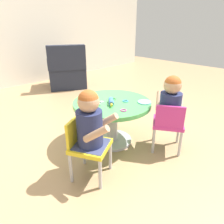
# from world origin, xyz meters

# --- Properties ---
(ground_plane) EXTENTS (10.00, 10.00, 0.00)m
(ground_plane) POSITION_xyz_m (0.00, 0.00, 0.00)
(ground_plane) COLOR tan
(craft_table) EXTENTS (0.82, 0.82, 0.48)m
(craft_table) POSITION_xyz_m (0.00, 0.00, 0.36)
(craft_table) COLOR silver
(craft_table) RESTS_ON ground
(child_chair_left) EXTENTS (0.40, 0.40, 0.54)m
(child_chair_left) POSITION_xyz_m (-0.54, -0.24, 0.31)
(child_chair_left) COLOR #B7B7BC
(child_chair_left) RESTS_ON ground
(seated_child_left) EXTENTS (0.40, 0.43, 0.51)m
(seated_child_left) POSITION_xyz_m (-0.52, -0.27, 0.53)
(seated_child_left) COLOR #3F4772
(seated_child_left) RESTS_ON ground
(child_chair_right) EXTENTS (0.41, 0.41, 0.54)m
(child_chair_right) POSITION_xyz_m (0.29, -0.52, 0.31)
(child_chair_right) COLOR #B7B7BC
(child_chair_right) RESTS_ON ground
(seated_child_right) EXTENTS (0.44, 0.41, 0.51)m
(seated_child_right) POSITION_xyz_m (0.32, -0.49, 0.53)
(seated_child_right) COLOR #3F4772
(seated_child_right) RESTS_ON ground
(armchair_dark) EXTENTS (0.96, 0.97, 0.85)m
(armchair_dark) POSITION_xyz_m (0.87, 2.15, 0.31)
(armchair_dark) COLOR #232838
(armchair_dark) RESTS_ON ground
(rolling_pin) EXTENTS (0.17, 0.18, 0.05)m
(rolling_pin) POSITION_xyz_m (-0.05, -0.04, 0.51)
(rolling_pin) COLOR #3F72CC
(rolling_pin) RESTS_ON craft_table
(craft_scissors) EXTENTS (0.14, 0.09, 0.01)m
(craft_scissors) POSITION_xyz_m (-0.15, 0.04, 0.49)
(craft_scissors) COLOR silver
(craft_scissors) RESTS_ON craft_table
(playdough_blob_0) EXTENTS (0.14, 0.14, 0.01)m
(playdough_blob_0) POSITION_xyz_m (0.21, -0.26, 0.49)
(playdough_blob_0) COLOR #8CCCF2
(playdough_blob_0) RESTS_ON craft_table
(cookie_cutter_0) EXTENTS (0.06, 0.06, 0.01)m
(cookie_cutter_0) POSITION_xyz_m (0.10, -0.10, 0.49)
(cookie_cutter_0) COLOR #3F99D8
(cookie_cutter_0) RESTS_ON craft_table
(cookie_cutter_1) EXTENTS (0.05, 0.05, 0.01)m
(cookie_cutter_1) POSITION_xyz_m (0.06, 0.04, 0.49)
(cookie_cutter_1) COLOR #4CB259
(cookie_cutter_1) RESTS_ON craft_table
(cookie_cutter_2) EXTENTS (0.06, 0.06, 0.01)m
(cookie_cutter_2) POSITION_xyz_m (-0.10, -0.25, 0.49)
(cookie_cutter_2) COLOR #D83FA5
(cookie_cutter_2) RESTS_ON craft_table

